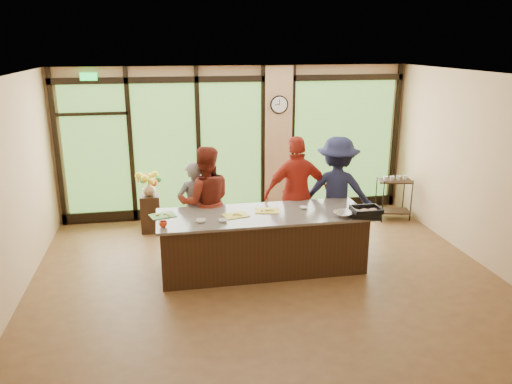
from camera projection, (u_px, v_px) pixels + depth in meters
name	position (u px, v px, depth m)	size (l,w,h in m)	color
floor	(266.00, 277.00, 7.60)	(7.00, 7.00, 0.00)	brown
ceiling	(267.00, 75.00, 6.73)	(7.00, 7.00, 0.00)	silver
back_wall	(236.00, 142.00, 9.99)	(7.00, 7.00, 0.00)	tan
left_wall	(6.00, 196.00, 6.54)	(6.00, 6.00, 0.00)	tan
right_wall	(486.00, 171.00, 7.79)	(6.00, 6.00, 0.00)	tan
window_wall	(244.00, 148.00, 10.00)	(6.90, 0.12, 3.00)	tan
island_base	(262.00, 243.00, 7.75)	(3.10, 1.00, 0.88)	black
countertop	(262.00, 215.00, 7.62)	(3.20, 1.10, 0.04)	#6E655B
wall_clock	(279.00, 105.00, 9.80)	(0.36, 0.04, 0.36)	black
cook_left	(194.00, 208.00, 8.27)	(0.58, 0.38, 1.58)	gray
cook_midleft	(205.00, 202.00, 8.12)	(0.90, 0.70, 1.86)	maroon
cook_midright	(297.00, 193.00, 8.42)	(1.15, 0.48, 1.96)	#A82719
cook_right	(337.00, 192.00, 8.55)	(1.24, 0.71, 1.92)	#1B1E3C
roasting_pan	(366.00, 214.00, 7.47)	(0.42, 0.33, 0.07)	black
mixing_bowl	(344.00, 214.00, 7.47)	(0.30, 0.30, 0.07)	silver
cutting_board_left	(163.00, 216.00, 7.51)	(0.37, 0.27, 0.01)	#4E8F34
cutting_board_center	(236.00, 215.00, 7.52)	(0.35, 0.27, 0.01)	gold
cutting_board_right	(267.00, 211.00, 7.72)	(0.37, 0.28, 0.01)	gold
prep_bowl_near	(201.00, 221.00, 7.24)	(0.14, 0.14, 0.04)	silver
prep_bowl_mid	(223.00, 221.00, 7.26)	(0.13, 0.13, 0.04)	silver
prep_bowl_far	(304.00, 208.00, 7.83)	(0.13, 0.13, 0.03)	silver
red_ramekin	(163.00, 224.00, 7.04)	(0.11, 0.11, 0.09)	red
flower_stand	(151.00, 213.00, 9.33)	(0.35, 0.35, 0.71)	black
flower_vase	(149.00, 189.00, 9.19)	(0.24, 0.24, 0.25)	#977852
bar_cart	(394.00, 193.00, 9.94)	(0.72, 0.51, 0.90)	black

